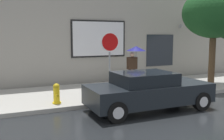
# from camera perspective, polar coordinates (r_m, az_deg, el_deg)

# --- Properties ---
(ground_plane) EXTENTS (60.00, 60.00, 0.00)m
(ground_plane) POSITION_cam_1_polar(r_m,az_deg,el_deg) (9.97, 15.29, -7.45)
(ground_plane) COLOR black
(sidewalk) EXTENTS (20.00, 4.00, 0.15)m
(sidewalk) POSITION_cam_1_polar(r_m,az_deg,el_deg) (12.36, 6.48, -4.03)
(sidewalk) COLOR #A3A099
(sidewalk) RESTS_ON ground
(building_facade) EXTENTS (20.00, 0.67, 7.00)m
(building_facade) POSITION_cam_1_polar(r_m,az_deg,el_deg) (14.36, 1.52, 11.27)
(building_facade) COLOR #9E998E
(building_facade) RESTS_ON ground
(parked_car) EXTENTS (4.27, 1.82, 1.31)m
(parked_car) POSITION_cam_1_polar(r_m,az_deg,el_deg) (9.00, 7.89, -4.56)
(parked_car) COLOR black
(parked_car) RESTS_ON ground
(fire_hydrant) EXTENTS (0.30, 0.44, 0.72)m
(fire_hydrant) POSITION_cam_1_polar(r_m,az_deg,el_deg) (9.43, -11.98, -5.08)
(fire_hydrant) COLOR yellow
(fire_hydrant) RESTS_ON sidewalk
(pedestrian_with_umbrella) EXTENTS (0.93, 0.93, 1.89)m
(pedestrian_with_umbrella) POSITION_cam_1_polar(r_m,az_deg,el_deg) (12.45, 4.96, 3.31)
(pedestrian_with_umbrella) COLOR black
(pedestrian_with_umbrella) RESTS_ON sidewalk
(street_tree) EXTENTS (3.13, 2.66, 4.61)m
(street_tree) POSITION_cam_1_polar(r_m,az_deg,el_deg) (13.49, 22.01, 10.99)
(street_tree) COLOR #4C3823
(street_tree) RESTS_ON sidewalk
(stop_sign) EXTENTS (0.76, 0.10, 2.52)m
(stop_sign) POSITION_cam_1_polar(r_m,az_deg,el_deg) (10.02, -0.47, 4.06)
(stop_sign) COLOR gray
(stop_sign) RESTS_ON sidewalk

